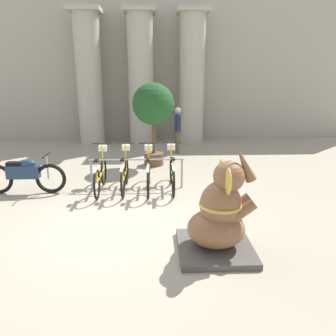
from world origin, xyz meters
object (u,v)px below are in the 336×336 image
(bicycle_3, at_px, (172,173))
(motorcycle, at_px, (24,175))
(bicycle_1, at_px, (125,173))
(elephant_statue, at_px, (220,216))
(bicycle_2, at_px, (148,174))
(bicycle_0, at_px, (101,174))
(person_pedestrian, at_px, (178,126))
(potted_tree, at_px, (153,108))

(bicycle_3, xyz_separation_m, motorcycle, (-3.57, -0.18, 0.05))
(bicycle_1, relative_size, bicycle_3, 1.00)
(bicycle_3, xyz_separation_m, elephant_statue, (0.60, -3.03, 0.19))
(bicycle_2, relative_size, bicycle_3, 1.00)
(bicycle_0, relative_size, person_pedestrian, 1.08)
(person_pedestrian, xyz_separation_m, potted_tree, (-0.85, -1.58, 0.82))
(bicycle_0, xyz_separation_m, motorcycle, (-1.80, -0.11, 0.05))
(bicycle_0, bearing_deg, bicycle_3, 2.46)
(bicycle_2, xyz_separation_m, elephant_statue, (1.19, -2.97, 0.19))
(bicycle_1, bearing_deg, potted_tree, 72.52)
(elephant_statue, xyz_separation_m, person_pedestrian, (-0.21, 6.86, 0.36))
(bicycle_3, bearing_deg, bicycle_0, -177.54)
(bicycle_0, distance_m, motorcycle, 1.81)
(bicycle_0, distance_m, person_pedestrian, 4.50)
(bicycle_0, height_order, person_pedestrian, person_pedestrian)
(bicycle_0, xyz_separation_m, potted_tree, (1.30, 2.33, 1.37))
(bicycle_1, height_order, elephant_statue, elephant_statue)
(bicycle_1, height_order, motorcycle, bicycle_1)
(motorcycle, bearing_deg, elephant_statue, -34.32)
(bicycle_1, xyz_separation_m, potted_tree, (0.71, 2.27, 1.37))
(bicycle_2, height_order, person_pedestrian, person_pedestrian)
(bicycle_1, xyz_separation_m, motorcycle, (-2.39, -0.17, 0.05))
(bicycle_0, bearing_deg, elephant_statue, -51.29)
(bicycle_0, distance_m, elephant_statue, 3.79)
(person_pedestrian, bearing_deg, bicycle_1, -112.17)
(bicycle_3, height_order, person_pedestrian, person_pedestrian)
(bicycle_2, relative_size, motorcycle, 0.88)
(bicycle_0, distance_m, bicycle_2, 1.18)
(elephant_statue, bearing_deg, bicycle_1, 120.52)
(bicycle_0, height_order, bicycle_2, same)
(elephant_statue, bearing_deg, bicycle_3, 101.27)
(bicycle_3, relative_size, elephant_statue, 0.98)
(bicycle_0, bearing_deg, potted_tree, 60.82)
(motorcycle, xyz_separation_m, person_pedestrian, (3.96, 4.02, 0.51))
(bicycle_1, xyz_separation_m, elephant_statue, (1.78, -3.02, 0.19))
(bicycle_2, distance_m, elephant_statue, 3.20)
(bicycle_2, bearing_deg, potted_tree, 86.89)
(elephant_statue, xyz_separation_m, potted_tree, (-1.07, 5.28, 1.18))
(bicycle_2, xyz_separation_m, person_pedestrian, (0.98, 3.90, 0.55))
(bicycle_1, xyz_separation_m, person_pedestrian, (1.57, 3.85, 0.55))
(bicycle_2, height_order, bicycle_3, same)
(elephant_statue, xyz_separation_m, motorcycle, (-4.17, 2.85, -0.14))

